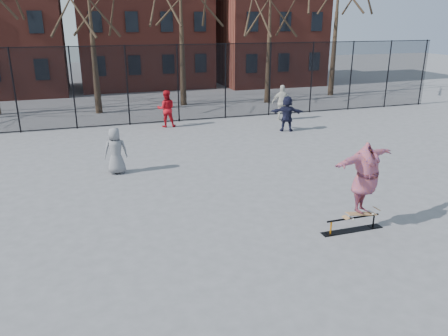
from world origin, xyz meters
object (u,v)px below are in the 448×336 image
object	(u,v)px
skateboard	(361,214)
bystander_red	(166,109)
bystander_navy	(287,114)
skate_rail	(352,225)
bystander_white	(282,103)
skater	(365,179)
bystander_grey	(116,151)

from	to	relation	value
skateboard	bystander_red	world-z (taller)	bystander_red
bystander_navy	skate_rail	bearing A→B (deg)	97.44
skateboard	bystander_red	distance (m)	13.13
skateboard	bystander_white	world-z (taller)	bystander_white
skate_rail	skater	xyz separation A→B (m)	(0.23, 0.00, 1.26)
bystander_red	bystander_navy	world-z (taller)	bystander_red
skate_rail	bystander_navy	distance (m)	10.64
bystander_navy	bystander_grey	bearing A→B (deg)	48.06
bystander_grey	skateboard	bearing A→B (deg)	130.06
bystander_grey	bystander_white	world-z (taller)	bystander_white
skate_rail	bystander_white	distance (m)	13.08
bystander_red	skate_rail	bearing A→B (deg)	108.98
bystander_grey	bystander_navy	world-z (taller)	bystander_navy
skate_rail	skater	bearing A→B (deg)	0.00
skater	bystander_navy	world-z (taller)	skater
bystander_grey	bystander_navy	xyz separation A→B (m)	(8.41, 3.75, 0.03)
skate_rail	bystander_red	bearing A→B (deg)	100.35
skater	bystander_grey	distance (m)	8.55
skate_rail	skateboard	xyz separation A→B (m)	(0.23, 0.00, 0.28)
bystander_grey	bystander_white	xyz separation A→B (m)	(9.24, 6.05, 0.12)
skate_rail	bystander_red	xyz separation A→B (m)	(-2.35, 12.87, 0.77)
skateboard	bystander_navy	world-z (taller)	bystander_navy
skateboard	skate_rail	bearing A→B (deg)	-180.00
skate_rail	bystander_navy	size ratio (longest dim) A/B	1.00
skater	bystander_red	xyz separation A→B (m)	(-2.59, 12.87, -0.48)
skater	bystander_white	distance (m)	13.00
skateboard	bystander_white	size ratio (longest dim) A/B	0.48
skate_rail	bystander_white	world-z (taller)	bystander_white
skate_rail	skateboard	bearing A→B (deg)	0.00
bystander_grey	bystander_navy	size ratio (longest dim) A/B	0.96
skate_rail	bystander_white	size ratio (longest dim) A/B	0.91
skate_rail	skateboard	size ratio (longest dim) A/B	1.90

